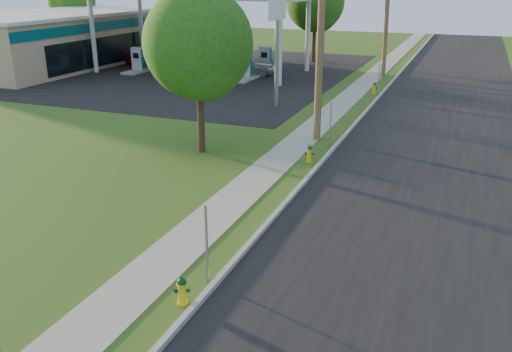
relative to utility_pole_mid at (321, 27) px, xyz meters
The scene contains 23 objects.
road 9.97m from the utility_pole_mid, 53.92° to the right, with size 8.00×120.00×0.02m, color black.
curb 8.60m from the utility_pole_mid, 81.07° to the right, with size 0.15×120.00×0.15m, color #9B988E.
sidewalk 8.59m from the utility_pole_mid, 95.31° to the right, with size 1.50×120.00×0.03m, color gray.
forecourt 22.06m from the utility_pole_mid, 135.75° to the left, with size 26.00×28.00×0.02m, color black.
utility_pole_mid is the anchor object (origin of this frame).
utility_pole_far 18.00m from the utility_pole_mid, 90.00° to the left, with size 1.40×0.32×9.50m.
sign_post_near 13.42m from the utility_pole_mid, 86.20° to the right, with size 0.05×0.04×2.00m, color gray.
sign_post_mid 4.17m from the utility_pole_mid, 49.64° to the right, with size 0.05×0.04×2.00m, color gray.
sign_post_far 11.91m from the utility_pole_mid, 85.66° to the left, with size 0.05×0.04×2.00m, color gray.
fuel_pump_nw 22.52m from the utility_pole_mid, 144.01° to the left, with size 1.20×3.20×1.90m.
fuel_pump_ne 16.31m from the utility_pole_mid, 124.40° to the left, with size 1.20×3.20×1.90m.
fuel_pump_sw 25.05m from the utility_pole_mid, 136.48° to the left, with size 1.20×3.20×1.90m.
fuel_pump_se 19.65m from the utility_pole_mid, 117.63° to the left, with size 1.20×3.20×1.90m.
convenience_store 30.48m from the utility_pole_mid, 150.38° to the left, with size 10.40×22.40×4.25m.
price_pylon 6.76m from the utility_pole_mid, 125.34° to the left, with size 0.34×2.04×6.85m.
tree_verge 5.35m from the utility_pole_mid, 137.85° to the right, with size 4.40×4.40×6.67m.
tree_lot 24.16m from the utility_pole_mid, 106.10° to the left, with size 4.91×4.91×7.44m.
tree_back 40.20m from the utility_pole_mid, 143.76° to the left, with size 4.71×4.71×7.14m.
hydrant_near 14.63m from the utility_pole_mid, 86.92° to the right, with size 0.36×0.32×0.70m.
hydrant_mid 5.63m from the utility_pole_mid, 79.60° to the right, with size 0.37×0.33×0.72m.
hydrant_far 12.27m from the utility_pole_mid, 87.00° to the left, with size 0.38×0.34×0.74m.
car_red 24.39m from the utility_pole_mid, 138.70° to the left, with size 2.53×5.49×1.53m, color maroon.
car_silver 18.15m from the utility_pole_mid, 124.05° to the left, with size 1.91×4.75×1.62m, color silver.
Camera 1 is at (5.53, -5.99, 6.93)m, focal length 38.00 mm.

